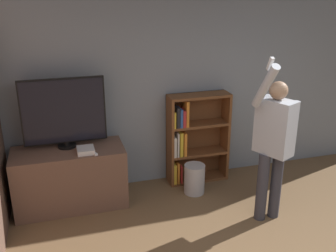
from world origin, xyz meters
The scene contains 8 objects.
wall_back centered at (0.00, 2.86, 1.35)m, with size 6.81×0.06×2.70m.
tv_ledge centered at (-1.67, 2.48, 0.38)m, with size 1.33×0.59×0.75m.
television centered at (-1.67, 2.57, 1.19)m, with size 0.98×0.22×0.86m.
game_console centered at (-1.47, 2.34, 0.78)m, with size 0.20×0.22×0.06m.
remote_loose centered at (-1.38, 2.27, 0.76)m, with size 0.09×0.14×0.02m.
bookshelf centered at (-0.01, 2.68, 0.63)m, with size 0.84×0.28×1.25m.
person centered at (0.53, 1.52, 1.00)m, with size 0.56×0.55×1.97m.
waste_bin centered at (-0.09, 2.32, 0.20)m, with size 0.27×0.27×0.40m.
Camera 1 is at (-1.74, -2.00, 2.65)m, focal length 42.00 mm.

